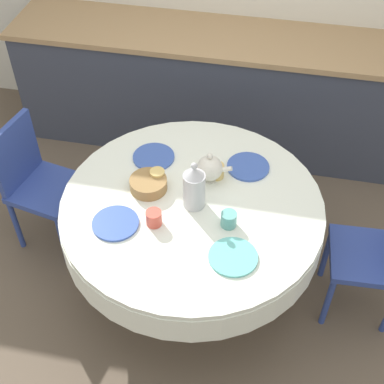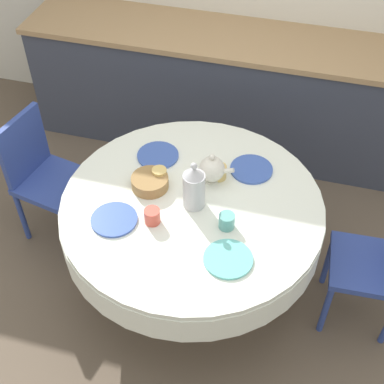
{
  "view_description": "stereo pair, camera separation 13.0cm",
  "coord_description": "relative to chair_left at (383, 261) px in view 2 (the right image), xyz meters",
  "views": [
    {
      "loc": [
        0.4,
        -1.96,
        2.82
      ],
      "look_at": [
        0.0,
        0.0,
        0.81
      ],
      "focal_mm": 50.0,
      "sensor_mm": 36.0,
      "label": 1
    },
    {
      "loc": [
        0.53,
        -1.93,
        2.82
      ],
      "look_at": [
        0.0,
        0.0,
        0.81
      ],
      "focal_mm": 50.0,
      "sensor_mm": 36.0,
      "label": 2
    }
  ],
  "objects": [
    {
      "name": "dining_table",
      "position": [
        -1.06,
        -0.05,
        0.1
      ],
      "size": [
        1.45,
        1.45,
        0.73
      ],
      "color": "tan",
      "rests_on": "ground_plane"
    },
    {
      "name": "coffee_carafe",
      "position": [
        -1.05,
        -0.06,
        0.35
      ],
      "size": [
        0.12,
        0.12,
        0.3
      ],
      "color": "#B2B2B7",
      "rests_on": "dining_table"
    },
    {
      "name": "teapot",
      "position": [
        -1.0,
        0.15,
        0.31
      ],
      "size": [
        0.2,
        0.15,
        0.19
      ],
      "color": "silver",
      "rests_on": "dining_table"
    },
    {
      "name": "chair_left",
      "position": [
        0.0,
        0.0,
        0.0
      ],
      "size": [
        0.42,
        0.42,
        0.89
      ],
      "rotation": [
        0.0,
        0.0,
        -4.66
      ],
      "color": "#2D428E",
      "rests_on": "ground_plane"
    },
    {
      "name": "cup_near_left",
      "position": [
        -1.22,
        -0.24,
        0.26
      ],
      "size": [
        0.08,
        0.08,
        0.08
      ],
      "primitive_type": "cylinder",
      "color": "#CC4C3D",
      "rests_on": "dining_table"
    },
    {
      "name": "ground_plane",
      "position": [
        -1.06,
        -0.05,
        -0.5
      ],
      "size": [
        12.0,
        12.0,
        0.0
      ],
      "primitive_type": "plane",
      "color": "brown"
    },
    {
      "name": "kitchen_counter",
      "position": [
        -1.06,
        1.4,
        -0.04
      ],
      "size": [
        3.24,
        0.64,
        0.93
      ],
      "color": "#383D4C",
      "rests_on": "ground_plane"
    },
    {
      "name": "plate_far_left",
      "position": [
        -1.35,
        0.26,
        0.23
      ],
      "size": [
        0.25,
        0.25,
        0.01
      ],
      "primitive_type": "cylinder",
      "color": "#3856AD",
      "rests_on": "dining_table"
    },
    {
      "name": "plate_near_left",
      "position": [
        -1.42,
        -0.29,
        0.23
      ],
      "size": [
        0.25,
        0.25,
        0.01
      ],
      "primitive_type": "cylinder",
      "color": "#3856AD",
      "rests_on": "dining_table"
    },
    {
      "name": "cup_far_left",
      "position": [
        -1.28,
        0.06,
        0.26
      ],
      "size": [
        0.08,
        0.08,
        0.08
      ],
      "primitive_type": "cylinder",
      "color": "#DBB766",
      "rests_on": "dining_table"
    },
    {
      "name": "plate_far_right",
      "position": [
        -0.8,
        0.29,
        0.23
      ],
      "size": [
        0.25,
        0.25,
        0.01
      ],
      "primitive_type": "cylinder",
      "color": "#3856AD",
      "rests_on": "dining_table"
    },
    {
      "name": "plate_near_right",
      "position": [
        -0.79,
        -0.38,
        0.23
      ],
      "size": [
        0.25,
        0.25,
        0.01
      ],
      "primitive_type": "cylinder",
      "color": "#60BCB7",
      "rests_on": "dining_table"
    },
    {
      "name": "chair_right",
      "position": [
        -2.1,
        0.16,
        0.0
      ],
      "size": [
        0.47,
        0.47,
        0.89
      ],
      "rotation": [
        0.0,
        0.0,
        -1.77
      ],
      "color": "#2D428E",
      "rests_on": "ground_plane"
    },
    {
      "name": "cup_far_right",
      "position": [
        -0.96,
        0.18,
        0.26
      ],
      "size": [
        0.08,
        0.08,
        0.08
      ],
      "primitive_type": "cylinder",
      "color": "#DBB766",
      "rests_on": "dining_table"
    },
    {
      "name": "bread_basket",
      "position": [
        -1.32,
        0.0,
        0.26
      ],
      "size": [
        0.21,
        0.21,
        0.07
      ],
      "primitive_type": "cylinder",
      "color": "olive",
      "rests_on": "dining_table"
    },
    {
      "name": "cup_near_right",
      "position": [
        -0.84,
        -0.17,
        0.26
      ],
      "size": [
        0.08,
        0.08,
        0.08
      ],
      "primitive_type": "cylinder",
      "color": "#5BA39E",
      "rests_on": "dining_table"
    }
  ]
}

